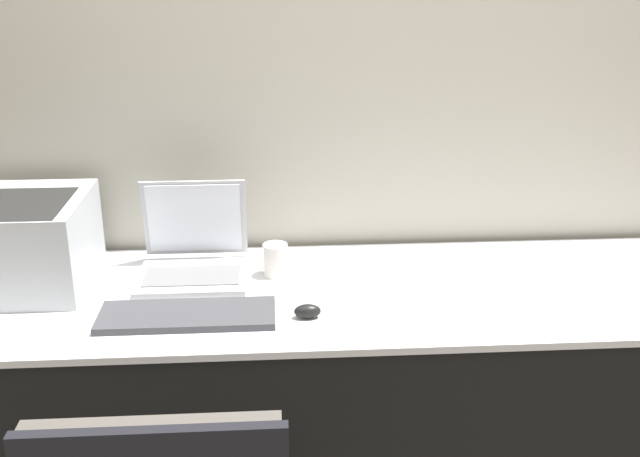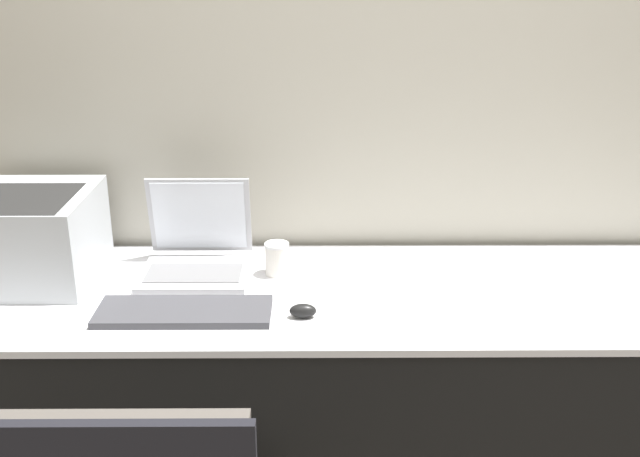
% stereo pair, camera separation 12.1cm
% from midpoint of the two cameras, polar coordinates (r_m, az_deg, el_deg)
% --- Properties ---
extents(wall_back, '(8.00, 0.05, 2.60)m').
position_cam_midpoint_polar(wall_back, '(2.44, 5.30, 10.80)').
color(wall_back, '#B7B2A3').
rests_on(wall_back, ground_plane).
extents(table, '(2.59, 0.71, 0.77)m').
position_cam_midpoint_polar(table, '(2.40, 5.50, -13.06)').
color(table, black).
rests_on(table, ground_plane).
extents(printer, '(0.36, 0.40, 0.26)m').
position_cam_midpoint_polar(printer, '(2.37, -19.81, -0.34)').
color(printer, '#B2B7BC').
rests_on(printer, table).
extents(laptop_left, '(0.32, 0.31, 0.27)m').
position_cam_midpoint_polar(laptop_left, '(2.33, -7.93, -1.81)').
color(laptop_left, '#B7B7BC').
rests_on(laptop_left, table).
extents(external_keyboard, '(0.47, 0.17, 0.02)m').
position_cam_midpoint_polar(external_keyboard, '(2.07, -8.67, -6.31)').
color(external_keyboard, '#3D3D42').
rests_on(external_keyboard, table).
extents(coffee_cup, '(0.08, 0.08, 0.10)m').
position_cam_midpoint_polar(coffee_cup, '(2.28, -1.79, -2.33)').
color(coffee_cup, white).
rests_on(coffee_cup, table).
extents(mouse, '(0.07, 0.04, 0.04)m').
position_cam_midpoint_polar(mouse, '(2.03, 0.39, -6.32)').
color(mouse, black).
rests_on(mouse, table).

